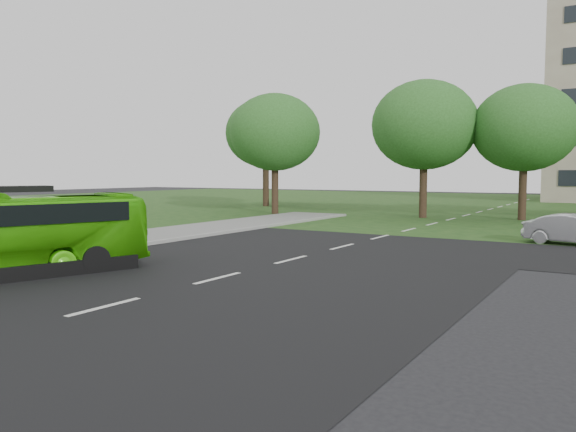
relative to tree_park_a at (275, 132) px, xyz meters
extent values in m
plane|color=black|center=(12.40, -24.25, -5.94)|extent=(160.00, 160.00, 0.00)
cube|color=black|center=(12.40, -4.25, -5.93)|extent=(14.00, 120.00, 0.01)
cube|color=black|center=(12.40, -10.25, -5.93)|extent=(80.00, 12.00, 0.01)
cube|color=silver|center=(12.40, -9.25, -5.92)|extent=(0.15, 90.00, 0.01)
cube|color=#1B4115|center=(12.40, 20.75, -5.93)|extent=(120.00, 60.00, 0.01)
cube|color=black|center=(14.35, 37.75, 6.56)|extent=(0.10, 18.40, 23.00)
cylinder|color=black|center=(0.00, 0.00, -4.28)|extent=(0.50, 0.50, 3.32)
ellipsoid|color=#27551C|center=(0.00, 0.00, 0.01)|extent=(6.59, 6.59, 5.60)
cylinder|color=black|center=(10.45, 2.03, -4.25)|extent=(0.51, 0.51, 3.38)
ellipsoid|color=#27551C|center=(10.45, 2.03, 0.22)|extent=(6.96, 6.96, 5.91)
cylinder|color=black|center=(16.42, 3.49, -4.32)|extent=(0.49, 0.49, 3.24)
ellipsoid|color=#27551C|center=(16.42, 3.49, -0.12)|extent=(6.45, 6.45, 5.48)
cylinder|color=black|center=(-5.90, 7.64, -4.10)|extent=(0.56, 0.56, 3.69)
ellipsoid|color=#27551C|center=(-5.90, 7.64, 0.65)|extent=(7.24, 7.24, 6.16)
imported|color=silver|center=(20.34, -8.65, -5.30)|extent=(4.06, 1.89, 1.29)
camera|label=1|loc=(22.27, -34.57, -2.97)|focal=35.00mm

